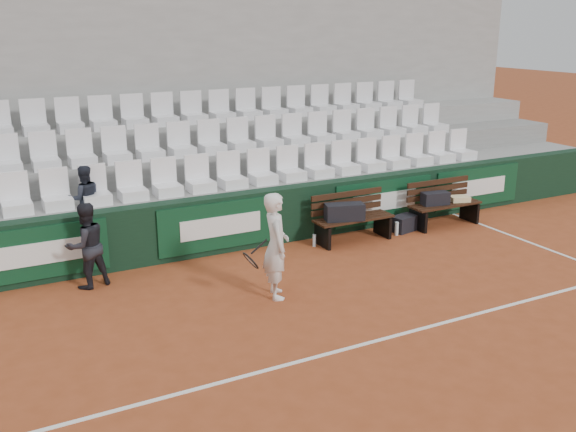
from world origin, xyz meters
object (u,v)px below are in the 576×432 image
object	(u,v)px
bench_left	(353,229)
ball_kid	(86,246)
sports_bag_right	(435,198)
spectator_c	(82,172)
bench_right	(444,214)
sports_bag_ground	(404,223)
tennis_player	(276,246)
water_bottle_far	(397,229)
water_bottle_near	(314,240)
sports_bag_left	(344,212)

from	to	relation	value
bench_left	ball_kid	world-z (taller)	ball_kid
sports_bag_right	ball_kid	size ratio (longest dim) A/B	0.40
ball_kid	spectator_c	distance (m)	1.39
bench_left	spectator_c	distance (m)	4.80
bench_left	ball_kid	size ratio (longest dim) A/B	1.14
bench_right	sports_bag_right	world-z (taller)	sports_bag_right
bench_right	spectator_c	distance (m)	6.81
sports_bag_ground	tennis_player	world-z (taller)	tennis_player
bench_right	spectator_c	bearing A→B (deg)	170.03
sports_bag_ground	water_bottle_far	world-z (taller)	sports_bag_ground
water_bottle_near	ball_kid	xyz separation A→B (m)	(-3.92, 0.00, 0.54)
sports_bag_left	sports_bag_ground	distance (m)	1.49
sports_bag_ground	tennis_player	size ratio (longest dim) A/B	0.32
bench_left	water_bottle_far	xyz separation A→B (m)	(0.90, -0.10, -0.10)
bench_right	water_bottle_far	world-z (taller)	bench_right
sports_bag_left	tennis_player	size ratio (longest dim) A/B	0.44
sports_bag_ground	tennis_player	xyz separation A→B (m)	(-3.54, -1.59, 0.63)
sports_bag_right	tennis_player	bearing A→B (deg)	-159.92
sports_bag_left	sports_bag_right	distance (m)	2.11
bench_right	tennis_player	bearing A→B (deg)	-161.23
ball_kid	spectator_c	xyz separation A→B (m)	(0.22, 1.05, 0.89)
sports_bag_left	tennis_player	world-z (taller)	tennis_player
water_bottle_near	ball_kid	bearing A→B (deg)	179.94
bench_left	ball_kid	distance (m)	4.72
water_bottle_near	spectator_c	world-z (taller)	spectator_c
bench_left	tennis_player	distance (m)	2.87
sports_bag_left	ball_kid	xyz separation A→B (m)	(-4.46, 0.12, 0.06)
bench_left	sports_bag_ground	size ratio (longest dim) A/B	3.02
sports_bag_right	tennis_player	distance (m)	4.50
water_bottle_far	tennis_player	xyz separation A→B (m)	(-3.25, -1.45, 0.65)
water_bottle_near	tennis_player	bearing A→B (deg)	-134.16
sports_bag_left	tennis_player	distance (m)	2.60
sports_bag_left	sports_bag_right	world-z (taller)	sports_bag_left
sports_bag_left	water_bottle_near	world-z (taller)	sports_bag_left
sports_bag_ground	water_bottle_far	xyz separation A→B (m)	(-0.29, -0.15, -0.02)
bench_left	spectator_c	xyz separation A→B (m)	(-4.48, 1.12, 1.32)
water_bottle_far	ball_kid	distance (m)	5.62
sports_bag_right	tennis_player	world-z (taller)	tennis_player
sports_bag_right	water_bottle_far	world-z (taller)	sports_bag_right
sports_bag_right	sports_bag_ground	world-z (taller)	sports_bag_right
sports_bag_right	bench_left	bearing A→B (deg)	179.79
tennis_player	ball_kid	world-z (taller)	tennis_player
sports_bag_right	spectator_c	size ratio (longest dim) A/B	0.48
sports_bag_ground	water_bottle_far	bearing A→B (deg)	-152.93
sports_bag_left	sports_bag_right	bearing A→B (deg)	1.17
bench_left	tennis_player	xyz separation A→B (m)	(-2.35, -1.55, 0.55)
bench_left	spectator_c	size ratio (longest dim) A/B	1.37
sports_bag_right	water_bottle_near	world-z (taller)	sports_bag_right
water_bottle_far	spectator_c	world-z (taller)	spectator_c
bench_right	ball_kid	size ratio (longest dim) A/B	1.14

